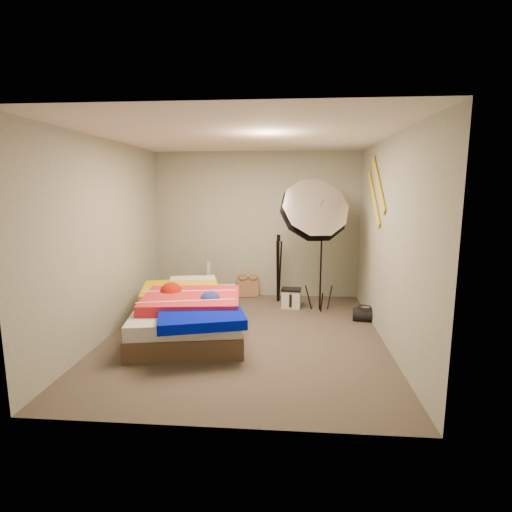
# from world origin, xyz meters

# --- Properties ---
(floor) EXTENTS (4.00, 4.00, 0.00)m
(floor) POSITION_xyz_m (0.00, 0.00, 0.00)
(floor) COLOR #4B4338
(floor) RESTS_ON ground
(ceiling) EXTENTS (4.00, 4.00, 0.00)m
(ceiling) POSITION_xyz_m (0.00, 0.00, 2.50)
(ceiling) COLOR silver
(ceiling) RESTS_ON wall_back
(wall_back) EXTENTS (3.50, 0.00, 3.50)m
(wall_back) POSITION_xyz_m (0.00, 2.00, 1.25)
(wall_back) COLOR #9EA292
(wall_back) RESTS_ON floor
(wall_front) EXTENTS (3.50, 0.00, 3.50)m
(wall_front) POSITION_xyz_m (0.00, -2.00, 1.25)
(wall_front) COLOR #9EA292
(wall_front) RESTS_ON floor
(wall_left) EXTENTS (0.00, 4.00, 4.00)m
(wall_left) POSITION_xyz_m (-1.75, 0.00, 1.25)
(wall_left) COLOR #9EA292
(wall_left) RESTS_ON floor
(wall_right) EXTENTS (0.00, 4.00, 4.00)m
(wall_right) POSITION_xyz_m (1.75, 0.00, 1.25)
(wall_right) COLOR #9EA292
(wall_right) RESTS_ON floor
(tote_bag) EXTENTS (0.38, 0.20, 0.38)m
(tote_bag) POSITION_xyz_m (-0.15, 1.90, 0.18)
(tote_bag) COLOR #9E7150
(tote_bag) RESTS_ON floor
(wrapping_roll) EXTENTS (0.11, 0.20, 0.66)m
(wrapping_roll) POSITION_xyz_m (-0.80, 1.67, 0.33)
(wrapping_roll) COLOR #589FBB
(wrapping_roll) RESTS_ON floor
(camera_case) EXTENTS (0.31, 0.24, 0.29)m
(camera_case) POSITION_xyz_m (0.61, 1.28, 0.14)
(camera_case) COLOR beige
(camera_case) RESTS_ON floor
(duffel_bag) EXTENTS (0.34, 0.23, 0.19)m
(duffel_bag) POSITION_xyz_m (1.65, 0.73, 0.10)
(duffel_bag) COLOR black
(duffel_bag) RESTS_ON floor
(wall_stripe_upper) EXTENTS (0.02, 0.91, 0.78)m
(wall_stripe_upper) POSITION_xyz_m (1.73, 0.60, 1.95)
(wall_stripe_upper) COLOR gold
(wall_stripe_upper) RESTS_ON wall_right
(wall_stripe_lower) EXTENTS (0.02, 0.91, 0.78)m
(wall_stripe_lower) POSITION_xyz_m (1.73, 0.85, 1.75)
(wall_stripe_lower) COLOR gold
(wall_stripe_lower) RESTS_ON wall_right
(bed) EXTENTS (1.70, 2.21, 0.56)m
(bed) POSITION_xyz_m (-0.73, 0.07, 0.28)
(bed) COLOR #4E3A29
(bed) RESTS_ON floor
(photo_umbrella) EXTENTS (1.19, 0.88, 2.14)m
(photo_umbrella) POSITION_xyz_m (0.91, 1.06, 1.54)
(photo_umbrella) COLOR black
(photo_umbrella) RESTS_ON floor
(camera_tripod) EXTENTS (0.06, 0.06, 1.13)m
(camera_tripod) POSITION_xyz_m (0.39, 1.65, 0.65)
(camera_tripod) COLOR black
(camera_tripod) RESTS_ON floor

